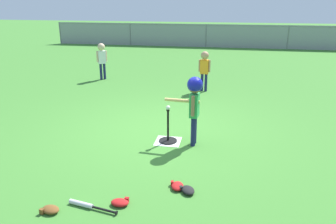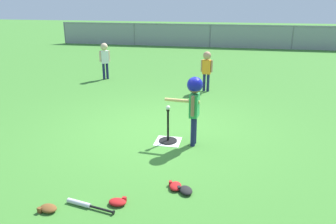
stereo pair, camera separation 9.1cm
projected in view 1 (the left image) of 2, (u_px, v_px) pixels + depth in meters
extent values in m
plane|color=#3D7A2D|center=(162.00, 131.00, 6.35)|extent=(60.00, 60.00, 0.00)
cube|color=white|center=(168.00, 141.00, 5.88)|extent=(0.44, 0.44, 0.01)
cylinder|color=black|center=(168.00, 141.00, 5.88)|extent=(0.32, 0.32, 0.03)
cylinder|color=black|center=(168.00, 125.00, 5.78)|extent=(0.04, 0.04, 0.57)
cylinder|color=black|center=(168.00, 110.00, 5.69)|extent=(0.06, 0.06, 0.02)
sphere|color=white|center=(168.00, 108.00, 5.68)|extent=(0.07, 0.07, 0.07)
cylinder|color=#191E4C|center=(193.00, 132.00, 5.64)|extent=(0.08, 0.08, 0.51)
cylinder|color=#191E4C|center=(194.00, 129.00, 5.74)|extent=(0.08, 0.08, 0.51)
cube|color=green|center=(194.00, 105.00, 5.54)|extent=(0.16, 0.24, 0.40)
cylinder|color=#8C6647|center=(193.00, 106.00, 5.40)|extent=(0.06, 0.06, 0.34)
cylinder|color=#8C6647|center=(196.00, 101.00, 5.66)|extent=(0.06, 0.06, 0.34)
sphere|color=#8C6647|center=(195.00, 86.00, 5.43)|extent=(0.23, 0.23, 0.23)
sphere|color=#141999|center=(195.00, 85.00, 5.43)|extent=(0.26, 0.26, 0.26)
cylinder|color=#DBB266|center=(182.00, 101.00, 5.57)|extent=(0.60, 0.11, 0.06)
cylinder|color=#191E4C|center=(105.00, 71.00, 10.31)|extent=(0.08, 0.08, 0.49)
cylinder|color=#191E4C|center=(101.00, 72.00, 10.27)|extent=(0.08, 0.08, 0.49)
cube|color=white|center=(102.00, 57.00, 10.15)|extent=(0.26, 0.23, 0.38)
cylinder|color=beige|center=(106.00, 56.00, 10.19)|extent=(0.05, 0.05, 0.33)
cylinder|color=beige|center=(97.00, 57.00, 10.09)|extent=(0.05, 0.05, 0.33)
sphere|color=beige|center=(101.00, 47.00, 10.05)|extent=(0.22, 0.22, 0.22)
cylinder|color=#191E4C|center=(206.00, 83.00, 8.97)|extent=(0.07, 0.07, 0.48)
cylinder|color=#191E4C|center=(202.00, 82.00, 9.00)|extent=(0.07, 0.07, 0.48)
cube|color=orange|center=(204.00, 67.00, 8.84)|extent=(0.23, 0.15, 0.37)
cylinder|color=tan|center=(209.00, 66.00, 8.80)|extent=(0.05, 0.05, 0.32)
cylinder|color=tan|center=(200.00, 66.00, 8.87)|extent=(0.05, 0.05, 0.32)
sphere|color=tan|center=(205.00, 55.00, 8.74)|extent=(0.21, 0.21, 0.21)
cylinder|color=silver|center=(81.00, 204.00, 4.05)|extent=(0.33, 0.12, 0.06)
cylinder|color=black|center=(104.00, 210.00, 3.94)|extent=(0.32, 0.09, 0.03)
cylinder|color=black|center=(116.00, 213.00, 3.88)|extent=(0.02, 0.05, 0.05)
ellipsoid|color=#B21919|center=(177.00, 186.00, 4.42)|extent=(0.18, 0.24, 0.07)
cube|color=#B21919|center=(172.00, 183.00, 4.49)|extent=(0.05, 0.05, 0.06)
ellipsoid|color=#B21919|center=(120.00, 203.00, 4.07)|extent=(0.22, 0.16, 0.07)
cube|color=#B21919|center=(127.00, 200.00, 4.12)|extent=(0.05, 0.04, 0.06)
ellipsoid|color=brown|center=(51.00, 209.00, 3.93)|extent=(0.25, 0.21, 0.07)
cube|color=brown|center=(42.00, 211.00, 3.90)|extent=(0.06, 0.05, 0.06)
ellipsoid|color=black|center=(188.00, 190.00, 4.33)|extent=(0.24, 0.27, 0.07)
cube|color=black|center=(181.00, 188.00, 4.37)|extent=(0.06, 0.06, 0.06)
cylinder|color=slate|center=(60.00, 33.00, 18.27)|extent=(0.06, 0.06, 1.15)
cylinder|color=slate|center=(130.00, 34.00, 17.60)|extent=(0.06, 0.06, 1.15)
cylinder|color=slate|center=(206.00, 36.00, 16.93)|extent=(0.06, 0.06, 1.15)
cylinder|color=slate|center=(288.00, 37.00, 16.26)|extent=(0.06, 0.06, 1.15)
cube|color=gray|center=(206.00, 25.00, 16.76)|extent=(16.00, 0.03, 0.03)
cube|color=gray|center=(206.00, 36.00, 16.93)|extent=(16.00, 0.01, 1.15)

